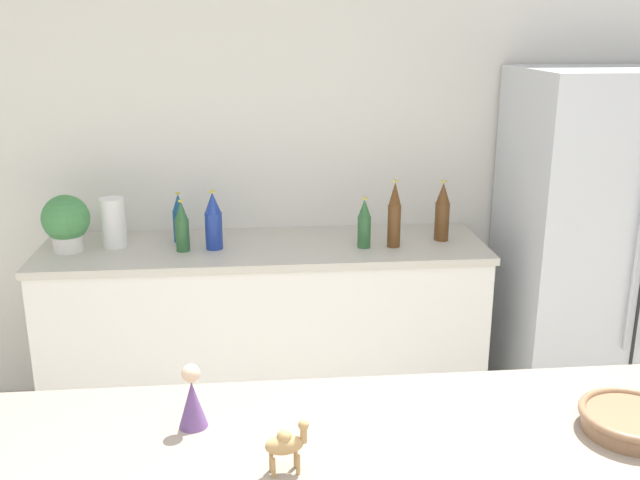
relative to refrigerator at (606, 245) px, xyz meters
name	(u,v)px	position (x,y,z in m)	size (l,w,h in m)	color
wall_back	(312,151)	(-1.43, 0.40, 0.42)	(8.00, 0.06, 2.55)	silver
back_counter	(266,329)	(-1.69, 0.07, -0.41)	(2.13, 0.63, 0.88)	white
refrigerator	(606,245)	(0.00, 0.00, 0.00)	(0.94, 0.73, 1.71)	silver
potted_plant	(66,221)	(-2.60, 0.06, 0.17)	(0.22, 0.22, 0.27)	silver
paper_towel_roll	(113,223)	(-2.39, 0.11, 0.15)	(0.12, 0.12, 0.24)	white
back_bottle_0	(394,215)	(-1.07, -0.02, 0.18)	(0.06, 0.06, 0.32)	brown
back_bottle_1	(442,212)	(-0.82, 0.07, 0.17)	(0.07, 0.07, 0.30)	brown
back_bottle_2	(182,227)	(-2.06, 0.01, 0.15)	(0.06, 0.06, 0.24)	#2D6033
back_bottle_3	(213,221)	(-1.92, 0.03, 0.16)	(0.08, 0.08, 0.28)	navy
back_bottle_4	(364,224)	(-1.21, -0.01, 0.14)	(0.06, 0.06, 0.24)	#2D6033
back_bottle_5	(179,218)	(-2.09, 0.16, 0.15)	(0.06, 0.06, 0.25)	navy
fruit_bowl	(632,420)	(-0.89, -1.86, 0.19)	(0.24, 0.24, 0.05)	#8C6647
camel_figurine	(286,443)	(-1.67, -1.94, 0.23)	(0.09, 0.05, 0.12)	tan
wise_man_figurine_blue	(192,400)	(-1.88, -1.75, 0.23)	(0.07, 0.07, 0.16)	#6B4784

